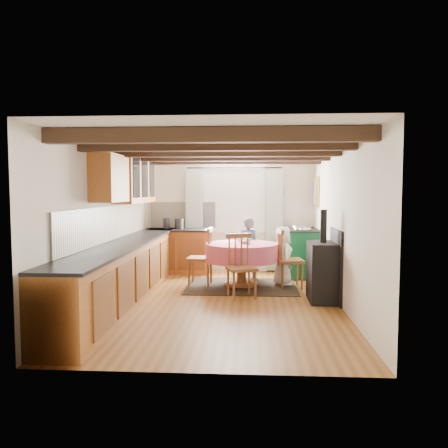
# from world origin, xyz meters

# --- Properties ---
(floor) EXTENTS (3.60, 5.50, 0.00)m
(floor) POSITION_xyz_m (0.00, 0.00, 0.00)
(floor) COLOR brown
(floor) RESTS_ON ground
(ceiling) EXTENTS (3.60, 5.50, 0.00)m
(ceiling) POSITION_xyz_m (0.00, 0.00, 2.40)
(ceiling) COLOR white
(ceiling) RESTS_ON ground
(wall_back) EXTENTS (3.60, 0.00, 2.40)m
(wall_back) POSITION_xyz_m (0.00, 2.75, 1.20)
(wall_back) COLOR silver
(wall_back) RESTS_ON ground
(wall_front) EXTENTS (3.60, 0.00, 2.40)m
(wall_front) POSITION_xyz_m (0.00, -2.75, 1.20)
(wall_front) COLOR silver
(wall_front) RESTS_ON ground
(wall_left) EXTENTS (0.00, 5.50, 2.40)m
(wall_left) POSITION_xyz_m (-1.80, 0.00, 1.20)
(wall_left) COLOR silver
(wall_left) RESTS_ON ground
(wall_right) EXTENTS (0.00, 5.50, 2.40)m
(wall_right) POSITION_xyz_m (1.80, 0.00, 1.20)
(wall_right) COLOR silver
(wall_right) RESTS_ON ground
(beam_a) EXTENTS (3.60, 0.16, 0.16)m
(beam_a) POSITION_xyz_m (0.00, -2.00, 2.31)
(beam_a) COLOR #301F11
(beam_a) RESTS_ON ceiling
(beam_b) EXTENTS (3.60, 0.16, 0.16)m
(beam_b) POSITION_xyz_m (0.00, -1.00, 2.31)
(beam_b) COLOR #301F11
(beam_b) RESTS_ON ceiling
(beam_c) EXTENTS (3.60, 0.16, 0.16)m
(beam_c) POSITION_xyz_m (0.00, 0.00, 2.31)
(beam_c) COLOR #301F11
(beam_c) RESTS_ON ceiling
(beam_d) EXTENTS (3.60, 0.16, 0.16)m
(beam_d) POSITION_xyz_m (0.00, 1.00, 2.31)
(beam_d) COLOR #301F11
(beam_d) RESTS_ON ceiling
(beam_e) EXTENTS (3.60, 0.16, 0.16)m
(beam_e) POSITION_xyz_m (0.00, 2.00, 2.31)
(beam_e) COLOR #301F11
(beam_e) RESTS_ON ceiling
(splash_left) EXTENTS (0.02, 4.50, 0.55)m
(splash_left) POSITION_xyz_m (-1.78, 0.30, 1.20)
(splash_left) COLOR beige
(splash_left) RESTS_ON wall_left
(splash_back) EXTENTS (1.40, 0.02, 0.55)m
(splash_back) POSITION_xyz_m (-1.00, 2.73, 1.20)
(splash_back) COLOR beige
(splash_back) RESTS_ON wall_back
(base_cabinet_left) EXTENTS (0.60, 5.30, 0.88)m
(base_cabinet_left) POSITION_xyz_m (-1.50, 0.00, 0.44)
(base_cabinet_left) COLOR #A26226
(base_cabinet_left) RESTS_ON floor
(base_cabinet_back) EXTENTS (1.30, 0.60, 0.88)m
(base_cabinet_back) POSITION_xyz_m (-1.05, 2.45, 0.44)
(base_cabinet_back) COLOR #A26226
(base_cabinet_back) RESTS_ON floor
(worktop_left) EXTENTS (0.64, 5.30, 0.04)m
(worktop_left) POSITION_xyz_m (-1.48, 0.00, 0.90)
(worktop_left) COLOR black
(worktop_left) RESTS_ON base_cabinet_left
(worktop_back) EXTENTS (1.30, 0.64, 0.04)m
(worktop_back) POSITION_xyz_m (-1.05, 2.43, 0.90)
(worktop_back) COLOR black
(worktop_back) RESTS_ON base_cabinet_back
(wall_cabinet_glass) EXTENTS (0.34, 1.80, 0.90)m
(wall_cabinet_glass) POSITION_xyz_m (-1.63, 1.20, 1.95)
(wall_cabinet_glass) COLOR #A26226
(wall_cabinet_glass) RESTS_ON wall_left
(wall_cabinet_solid) EXTENTS (0.34, 0.90, 0.70)m
(wall_cabinet_solid) POSITION_xyz_m (-1.63, -0.30, 1.90)
(wall_cabinet_solid) COLOR #A26226
(wall_cabinet_solid) RESTS_ON wall_left
(window_frame) EXTENTS (1.34, 0.03, 1.54)m
(window_frame) POSITION_xyz_m (0.10, 2.73, 1.60)
(window_frame) COLOR white
(window_frame) RESTS_ON wall_back
(window_pane) EXTENTS (1.20, 0.01, 1.40)m
(window_pane) POSITION_xyz_m (0.10, 2.74, 1.60)
(window_pane) COLOR white
(window_pane) RESTS_ON wall_back
(curtain_left) EXTENTS (0.35, 0.10, 2.10)m
(curtain_left) POSITION_xyz_m (-0.75, 2.65, 1.10)
(curtain_left) COLOR silver
(curtain_left) RESTS_ON wall_back
(curtain_right) EXTENTS (0.35, 0.10, 2.10)m
(curtain_right) POSITION_xyz_m (0.95, 2.65, 1.10)
(curtain_right) COLOR silver
(curtain_right) RESTS_ON wall_back
(curtain_rod) EXTENTS (2.00, 0.03, 0.03)m
(curtain_rod) POSITION_xyz_m (0.10, 2.65, 2.20)
(curtain_rod) COLOR black
(curtain_rod) RESTS_ON wall_back
(wall_picture) EXTENTS (0.04, 0.50, 0.60)m
(wall_picture) POSITION_xyz_m (1.77, 2.30, 1.70)
(wall_picture) COLOR gold
(wall_picture) RESTS_ON wall_right
(wall_plate) EXTENTS (0.30, 0.02, 0.30)m
(wall_plate) POSITION_xyz_m (1.05, 2.72, 1.70)
(wall_plate) COLOR silver
(wall_plate) RESTS_ON wall_back
(rug) EXTENTS (1.96, 1.52, 0.01)m
(rug) POSITION_xyz_m (0.30, 1.14, 0.01)
(rug) COLOR black
(rug) RESTS_ON floor
(dining_table) EXTENTS (1.29, 1.29, 0.78)m
(dining_table) POSITION_xyz_m (0.30, 1.14, 0.39)
(dining_table) COLOR #D25B7C
(dining_table) RESTS_ON floor
(chair_near) EXTENTS (0.56, 0.58, 1.03)m
(chair_near) POSITION_xyz_m (0.31, 0.29, 0.51)
(chair_near) COLOR brown
(chair_near) RESTS_ON floor
(chair_left) EXTENTS (0.50, 0.48, 1.06)m
(chair_left) POSITION_xyz_m (-0.46, 1.23, 0.53)
(chair_left) COLOR brown
(chair_left) RESTS_ON floor
(chair_right) EXTENTS (0.52, 0.51, 1.05)m
(chair_right) POSITION_xyz_m (1.16, 1.08, 0.52)
(chair_right) COLOR brown
(chair_right) RESTS_ON floor
(aga_range) EXTENTS (0.68, 1.05, 0.97)m
(aga_range) POSITION_xyz_m (1.47, 2.23, 0.49)
(aga_range) COLOR #0D4422
(aga_range) RESTS_ON floor
(cast_iron_stove) EXTENTS (0.43, 0.71, 1.43)m
(cast_iron_stove) POSITION_xyz_m (1.58, 0.15, 0.71)
(cast_iron_stove) COLOR black
(cast_iron_stove) RESTS_ON floor
(child_far) EXTENTS (0.48, 0.36, 1.20)m
(child_far) POSITION_xyz_m (0.40, 1.89, 0.60)
(child_far) COLOR #454C54
(child_far) RESTS_ON floor
(child_right) EXTENTS (0.45, 0.59, 1.07)m
(child_right) POSITION_xyz_m (1.04, 1.30, 0.53)
(child_right) COLOR silver
(child_right) RESTS_ON floor
(bowl_a) EXTENTS (0.26, 0.26, 0.05)m
(bowl_a) POSITION_xyz_m (0.36, 1.15, 0.80)
(bowl_a) COLOR silver
(bowl_a) RESTS_ON dining_table
(bowl_b) EXTENTS (0.22, 0.22, 0.07)m
(bowl_b) POSITION_xyz_m (0.29, 1.48, 0.81)
(bowl_b) COLOR silver
(bowl_b) RESTS_ON dining_table
(cup) EXTENTS (0.15, 0.15, 0.10)m
(cup) POSITION_xyz_m (0.41, 1.08, 0.83)
(cup) COLOR silver
(cup) RESTS_ON dining_table
(canister_tall) EXTENTS (0.13, 0.13, 0.23)m
(canister_tall) POSITION_xyz_m (-1.32, 2.50, 1.03)
(canister_tall) COLOR #262628
(canister_tall) RESTS_ON worktop_back
(canister_wide) EXTENTS (0.19, 0.19, 0.21)m
(canister_wide) POSITION_xyz_m (-1.04, 2.48, 1.03)
(canister_wide) COLOR #262628
(canister_wide) RESTS_ON worktop_back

